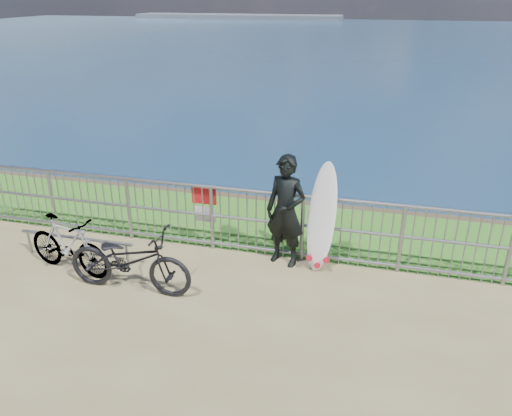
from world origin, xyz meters
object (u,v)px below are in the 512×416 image
(bicycle_near, at_px, (129,260))
(bicycle_far, at_px, (68,245))
(surfboard, at_px, (321,222))
(surfer, at_px, (286,211))

(bicycle_near, relative_size, bicycle_far, 1.21)
(surfboard, xyz_separation_m, bicycle_far, (-3.67, -1.10, -0.33))
(surfer, height_order, bicycle_far, surfer)
(surfer, relative_size, bicycle_near, 0.96)
(bicycle_near, xyz_separation_m, bicycle_far, (-1.15, 0.24, -0.03))
(bicycle_near, bearing_deg, surfer, -56.25)
(bicycle_far, bearing_deg, bicycle_near, -90.29)
(surfboard, relative_size, bicycle_far, 1.12)
(surfer, relative_size, bicycle_far, 1.16)
(surfer, height_order, surfboard, surfer)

